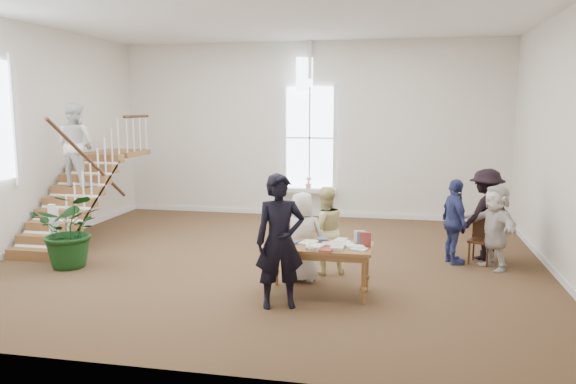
% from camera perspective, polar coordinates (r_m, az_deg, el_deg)
% --- Properties ---
extents(ground, '(10.00, 10.00, 0.00)m').
position_cam_1_polar(ground, '(10.58, -1.78, -6.99)').
color(ground, '#412719').
rests_on(ground, ground).
extents(room_shell, '(10.49, 10.00, 10.00)m').
position_cam_1_polar(room_shell, '(14.70, 2.14, -0.92)').
color(room_shell, silver).
rests_on(room_shell, ground).
extents(staircase, '(1.10, 4.10, 2.92)m').
position_cam_1_polar(staircase, '(12.64, -20.54, 2.52)').
color(staircase, brown).
rests_on(staircase, ground).
extents(library_table, '(1.65, 0.82, 0.83)m').
position_cam_1_polar(library_table, '(8.59, 3.14, -5.95)').
color(library_table, brown).
rests_on(library_table, ground).
extents(police_officer, '(0.82, 0.67, 1.93)m').
position_cam_1_polar(police_officer, '(7.99, -0.83, -5.03)').
color(police_officer, black).
rests_on(police_officer, ground).
extents(elderly_woman, '(0.79, 0.57, 1.49)m').
position_cam_1_polar(elderly_woman, '(9.21, 1.45, -4.58)').
color(elderly_woman, silver).
rests_on(elderly_woman, ground).
extents(person_yellow, '(0.91, 0.83, 1.52)m').
position_cam_1_polar(person_yellow, '(9.65, 3.73, -3.91)').
color(person_yellow, '#EEDE95').
rests_on(person_yellow, ground).
extents(woman_cluster_a, '(0.65, 0.99, 1.56)m').
position_cam_1_polar(woman_cluster_a, '(10.66, 16.56, -2.91)').
color(woman_cluster_a, navy).
rests_on(woman_cluster_a, ground).
extents(woman_cluster_b, '(1.26, 1.20, 1.72)m').
position_cam_1_polar(woman_cluster_b, '(11.15, 19.45, -2.14)').
color(woman_cluster_b, black).
rests_on(woman_cluster_b, ground).
extents(woman_cluster_c, '(1.03, 1.46, 1.52)m').
position_cam_1_polar(woman_cluster_c, '(10.55, 20.29, -3.34)').
color(woman_cluster_c, beige).
rests_on(woman_cluster_c, ground).
extents(floor_plant, '(1.43, 1.30, 1.37)m').
position_cam_1_polar(floor_plant, '(10.75, -21.18, -3.58)').
color(floor_plant, '#113713').
rests_on(floor_plant, ground).
extents(side_chair, '(0.51, 0.51, 0.91)m').
position_cam_1_polar(side_chair, '(10.93, 19.11, -4.23)').
color(side_chair, '#341C0E').
rests_on(side_chair, ground).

